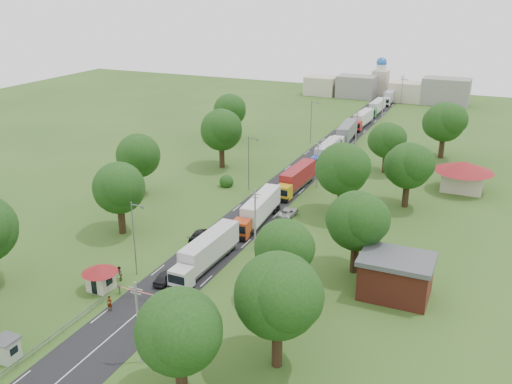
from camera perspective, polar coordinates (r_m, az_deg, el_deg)
The scene contains 48 objects.
ground at distance 88.97m, azimuth -1.51°, elevation -3.27°, with size 260.00×260.00×0.00m, color #2E521B.
road at distance 106.13m, azimuth 3.09°, elevation 0.68°, with size 8.00×200.00×0.04m, color black.
boom_barrier at distance 69.92m, azimuth -11.43°, elevation -9.86°, with size 9.22×0.35×1.18m.
guard_booth at distance 72.53m, azimuth -15.33°, elevation -7.89°, with size 4.40×4.40×3.45m.
kiosk at distance 63.81m, azimuth -23.68°, elevation -14.17°, with size 2.30×2.30×2.41m.
guard_rail at distance 65.99m, azimuth -19.11°, elevation -13.55°, with size 0.10×17.00×1.70m, color slate, non-canonical shape.
info_sign at distance 117.30m, azimuth 8.11°, elevation 3.96°, with size 0.12×3.10×4.10m.
pole_0 at distance 57.58m, azimuth -11.70°, elevation -12.57°, with size 1.60×0.24×9.00m.
pole_1 at distance 79.17m, azimuth -0.09°, elevation -2.65°, with size 1.60×0.24×9.00m.
pole_2 at distance 103.86m, azimuth 6.17°, elevation 2.87°, with size 1.60×0.24×9.00m.
pole_3 at distance 129.91m, azimuth 10.00°, elevation 6.21°, with size 1.60×0.24×9.00m.
pole_4 at distance 156.62m, azimuth 12.56°, elevation 8.42°, with size 1.60×0.24×9.00m.
pole_5 at distance 183.73m, azimuth 14.39°, elevation 9.96°, with size 1.60×0.24×9.00m.
lamp_0 at distance 73.53m, azimuth -12.03°, elevation -4.26°, with size 2.03×0.22×10.00m.
lamp_1 at distance 101.94m, azimuth -0.67°, elevation 3.16°, with size 2.03×0.22×10.00m.
lamp_2 at distance 133.52m, azimuth 5.59°, elevation 7.18°, with size 2.03×0.22×10.00m.
tree_0 at distance 51.12m, azimuth -7.63°, elevation -13.52°, with size 8.80×8.80×11.07m.
tree_1 at distance 54.56m, azimuth 2.26°, elevation -10.20°, with size 9.60×9.60×12.05m.
tree_2 at distance 66.29m, azimuth 2.85°, elevation -5.62°, with size 8.00×8.00×10.10m.
tree_3 at distance 73.22m, azimuth 10.08°, elevation -2.79°, with size 8.80×8.80×11.07m.
tree_4 at distance 91.01m, azimuth 8.63°, elevation 2.33°, with size 9.60×9.60×12.05m.
tree_5 at distance 96.99m, azimuth 15.01°, elevation 2.59°, with size 8.80×8.80×11.07m.
tree_6 at distance 114.38m, azimuth 12.95°, elevation 5.09°, with size 8.00×8.00×10.10m.
tree_7 at distance 127.40m, azimuth 18.34°, elevation 6.68°, with size 9.60×9.60×12.05m.
tree_10 at distance 85.89m, azimuth -13.50°, elevation 0.45°, with size 8.80×8.80×11.07m.
tree_11 at distance 101.32m, azimuth -11.65°, elevation 3.62°, with size 8.80×8.80×11.07m.
tree_12 at distance 114.63m, azimuth -3.45°, elevation 6.25°, with size 9.60×9.60×12.05m.
tree_13 at distance 135.68m, azimuth -2.62°, elevation 8.19°, with size 8.80×8.80×11.07m.
house_brick at distance 70.47m, azimuth 13.79°, elevation -8.17°, with size 8.60×6.60×5.20m.
house_cream at distance 108.60m, azimuth 20.04°, elevation 1.93°, with size 10.08×10.08×5.80m.
distant_town at distance 189.60m, azimuth 13.18°, elevation 10.00°, with size 52.00×8.00×8.00m.
church at distance 197.93m, azimuth 12.34°, elevation 11.04°, with size 5.00×5.00×12.30m.
truck_0 at distance 75.48m, azimuth -5.00°, elevation -6.02°, with size 2.90×14.88×4.12m.
truck_1 at distance 88.76m, azimuth 0.25°, elevation -1.80°, with size 3.28×14.86×4.10m.
truck_2 at distance 103.36m, azimuth 4.04°, elevation 1.36°, with size 2.95×14.50×4.01m.
truck_3 at distance 120.29m, azimuth 7.05°, elevation 3.96°, with size 2.54×14.15×3.92m.
truck_4 at distance 135.96m, azimuth 8.97°, elevation 5.84°, with size 3.48×15.45×4.26m.
truck_5 at distance 151.98m, azimuth 10.60°, elevation 7.17°, with size 2.81×13.72×3.79m.
truck_6 at distance 168.03m, azimuth 11.98°, elevation 8.30°, with size 2.49×13.61×3.77m.
truck_7 at distance 184.98m, azimuth 13.26°, elevation 9.30°, with size 2.59×14.18×3.93m.
truck_8 at distance 200.97m, azimuth 14.24°, elevation 10.07°, with size 2.80×14.46×4.00m.
car_lane_front at distance 73.18m, azimuth -9.13°, elevation -8.42°, with size 1.66×4.12×1.41m, color black.
car_lane_mid at distance 77.56m, azimuth -6.76°, elevation -6.55°, with size 1.49×4.27×1.41m, color #A5A9AE.
car_lane_rear at distance 83.74m, azimuth -5.61°, elevation -4.35°, with size 2.16×5.31×1.54m, color black.
car_verge_near at distance 91.85m, azimuth 3.20°, elevation -2.06°, with size 2.24×4.86×1.35m, color #B1B1B1.
car_verge_far at distance 112.34m, azimuth 7.35°, elevation 2.07°, with size 1.84×4.57×1.56m, color slate.
pedestrian_near at distance 68.55m, azimuth -14.43°, elevation -10.76°, with size 0.66×0.44×1.82m, color gray.
pedestrian_booth at distance 74.57m, azimuth -13.50°, elevation -7.96°, with size 0.92×0.72×1.90m, color gray.
Camera 1 is at (34.98, -73.71, 35.47)m, focal length 40.00 mm.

